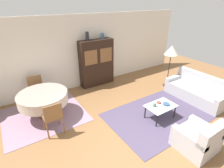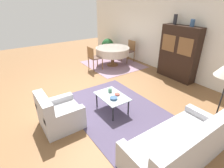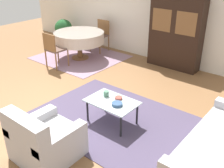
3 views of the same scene
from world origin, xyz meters
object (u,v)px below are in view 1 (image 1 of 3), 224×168
Objects in this scene: cup at (155,105)px; vase_tall at (87,36)px; display_cabinet at (97,63)px; bowl_small at (159,102)px; dining_table at (43,98)px; dining_chair_near at (53,116)px; couch at (197,91)px; floor_lamp at (172,51)px; vase_short at (102,36)px; coffee_table at (161,107)px; bowl at (166,104)px; dining_chair_far at (37,88)px; armchair at (198,139)px.

vase_tall is at bearing 100.55° from cup.
display_cabinet is 2.97m from bowl_small.
dining_table is 1.52× the size of dining_chair_near.
couch is 4.28m from vase_tall.
display_cabinet is 1.11m from vase_tall.
couch is 5.00m from dining_table.
floor_lamp is 2.63m from vase_short.
floor_lamp is (1.85, 1.34, 1.03)m from coffee_table.
vase_tall is (-2.59, 1.68, 0.54)m from floor_lamp.
vase_short is (0.63, 0.00, -0.05)m from vase_tall.
cup is 0.37m from bowl.
coffee_table is 0.94× the size of dining_chair_far.
floor_lamp is 16.43× the size of cup.
dining_table reaches higher than bowl.
display_cabinet is 10.08× the size of bowl.
bowl_small is (-1.85, 0.04, 0.15)m from couch.
vase_tall is at bearing 105.09° from bowl_small.
vase_short reaches higher than bowl.
vase_tall is at bearing -174.67° from dining_chair_far.
dining_chair_near is at bearing 159.60° from coffee_table.
vase_tall reaches higher than floor_lamp.
bowl is (0.56, -3.08, -0.45)m from display_cabinet.
couch is 19.91× the size of cup.
floor_lamp reaches higher than dining_chair_far.
coffee_table is 0.94× the size of dining_chair_near.
dining_table is (-4.64, 1.84, 0.32)m from couch.
vase_tall reaches higher than coffee_table.
bowl_small is at bearing -146.01° from floor_lamp.
floor_lamp is at bearing -40.67° from vase_short.
coffee_table is at bearing -76.27° from vase_tall.
coffee_table is 0.53× the size of floor_lamp.
bowl is (-1.69, -1.40, -0.96)m from floor_lamp.
couch reaches higher than bowl_small.
dining_chair_far is at bearing 90.00° from dining_table.
dining_chair_near is 2.73m from cup.
dining_chair_far is at bearing 59.40° from couch.
floor_lamp is at bearing 3.99° from dining_chair_near.
dining_chair_far is at bearing -175.45° from display_cabinet.
coffee_table is at bearing -20.40° from dining_chair_near.
vase_short is (2.64, 2.00, 1.37)m from dining_chair_near.
coffee_table is 0.47× the size of display_cabinet.
coffee_table is at bearing -87.93° from vase_short.
bowl_small is (-0.11, 0.18, -0.00)m from bowl.
dining_chair_near reaches higher than cup.
coffee_table is at bearing 82.37° from armchair.
armchair is at bearing -104.79° from bowl.
dining_chair_near is 4.23× the size of vase_short.
vase_short is (-1.96, 1.68, 0.50)m from floor_lamp.
floor_lamp reaches higher than bowl.
vase_short is at bearing 139.33° from floor_lamp.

